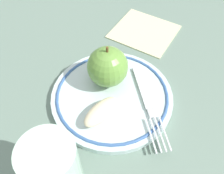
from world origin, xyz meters
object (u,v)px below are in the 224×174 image
Objects in this scene: apple_slice_front at (101,112)px; drinking_glass at (52,170)px; plate at (112,96)px; apple_red_whole at (108,67)px; napkin_folded at (143,31)px; fork at (147,102)px.

drinking_glass is at bearing -166.87° from apple_slice_front.
plate is 3.04× the size of apple_slice_front.
apple_red_whole is 0.19m from napkin_folded.
napkin_folded is at bearing -93.32° from apple_red_whole.
plate is at bearing 127.17° from apple_red_whole.
fork is (-0.07, -0.06, -0.01)m from apple_slice_front.
plate is 1.63× the size of napkin_folded.
plate is at bearing 92.65° from napkin_folded.
fork is (-0.07, -0.01, 0.01)m from plate.
napkin_folded is at bearing -87.35° from plate.
apple_red_whole reaches higher than fork.
apple_slice_front is at bearing -82.77° from fork.
apple_red_whole is 1.14× the size of apple_slice_front.
fork is at bearing 110.31° from napkin_folded.
fork is at bearing -174.79° from plate.
drinking_glass is 0.40m from napkin_folded.
plate is 2.67× the size of apple_red_whole.
fork reaches higher than plate.
apple_slice_front is 0.46× the size of fork.
drinking_glass is 0.85× the size of napkin_folded.
apple_slice_front is 0.27m from napkin_folded.
apple_red_whole is at bearing -137.80° from fork.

